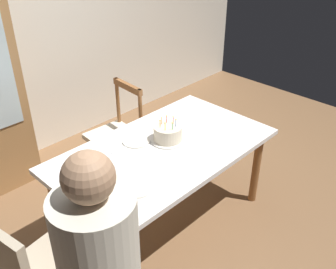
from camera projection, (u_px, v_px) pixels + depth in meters
The scene contains 9 objects.
ground at pixel (164, 220), 3.39m from camera, with size 6.40×6.40×0.00m, color brown.
back_wall at pixel (31, 31), 3.83m from camera, with size 6.40×0.10×2.60m, color silver.
dining_table at pixel (164, 157), 3.05m from camera, with size 1.75×0.99×0.75m.
birthday_cake at pixel (168, 134), 3.06m from camera, with size 0.28×0.28×0.20m.
plate_near_celebrant at pixel (137, 188), 2.57m from camera, with size 0.22×0.22×0.01m, color silver.
plate_far_side at pixel (136, 141), 3.08m from camera, with size 0.22×0.22×0.01m, color silver.
fork_near_celebrant at pixel (117, 199), 2.48m from camera, with size 0.18×0.02×0.01m, color silver.
fork_far_side at pixel (121, 149), 2.98m from camera, with size 0.18×0.02×0.01m, color silver.
chair_spindle_back at pixel (116, 135), 3.74m from camera, with size 0.47×0.47×0.95m.
Camera 1 is at (-1.79, -1.78, 2.38)m, focal length 41.30 mm.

